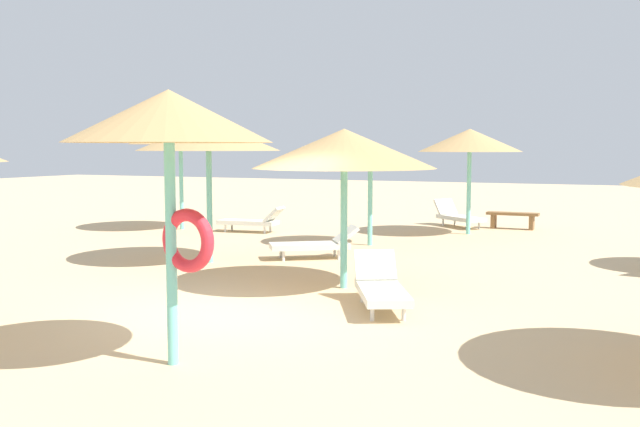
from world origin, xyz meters
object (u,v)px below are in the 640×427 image
at_px(lounger_0, 252,221).
at_px(bench_0, 513,217).
at_px(parasol_3, 344,149).
at_px(lounger_6, 316,244).
at_px(parasol_8, 370,151).
at_px(lounger_1, 458,216).
at_px(parasol_1, 470,141).
at_px(lounger_3, 381,287).
at_px(parasol_6, 208,136).
at_px(parasol_0, 180,133).
at_px(parasol_9, 169,121).

relative_size(lounger_0, bench_0, 1.29).
relative_size(parasol_3, lounger_6, 1.62).
height_order(parasol_8, lounger_1, parasol_8).
distance_m(parasol_1, lounger_3, 10.00).
relative_size(lounger_0, lounger_3, 0.99).
height_order(lounger_1, bench_0, lounger_1).
bearing_deg(lounger_6, bench_0, 68.46).
xyz_separation_m(parasol_8, lounger_0, (-3.97, 1.18, -1.99)).
height_order(parasol_6, lounger_0, parasol_6).
relative_size(parasol_3, lounger_0, 1.61).
bearing_deg(parasol_0, parasol_3, -39.02).
bearing_deg(lounger_6, parasol_8, 82.21).
relative_size(parasol_8, lounger_3, 1.32).
bearing_deg(parasol_0, parasol_8, -8.90).
relative_size(parasol_9, lounger_6, 1.57).
relative_size(parasol_1, lounger_6, 1.51).
relative_size(parasol_9, bench_0, 2.01).
bearing_deg(parasol_9, bench_0, 85.18).
height_order(parasol_3, lounger_0, parasol_3).
distance_m(parasol_9, lounger_0, 12.62).
bearing_deg(bench_0, parasol_0, -155.34).
distance_m(lounger_6, bench_0, 8.07).
distance_m(parasol_3, lounger_6, 3.88).
relative_size(parasol_0, lounger_1, 1.73).
bearing_deg(parasol_6, parasol_0, 130.24).
distance_m(parasol_3, lounger_1, 10.38).
relative_size(parasol_9, lounger_3, 1.55).
xyz_separation_m(lounger_3, bench_0, (0.08, 11.53, 0.02)).
distance_m(parasol_6, parasol_9, 7.09).
height_order(parasol_0, parasol_9, parasol_0).
bearing_deg(parasol_9, parasol_1, 88.44).
relative_size(lounger_6, bench_0, 1.28).
bearing_deg(parasol_8, lounger_6, -97.79).
height_order(parasol_0, lounger_0, parasol_0).
height_order(lounger_3, lounger_6, lounger_3).
relative_size(parasol_3, bench_0, 2.08).
relative_size(parasol_1, parasol_6, 0.98).
xyz_separation_m(parasol_8, lounger_1, (1.03, 4.93, -1.99)).
bearing_deg(parasol_1, lounger_3, -85.10).
xyz_separation_m(parasol_3, lounger_3, (1.10, -1.25, -2.05)).
bearing_deg(parasol_8, parasol_0, 171.10).
bearing_deg(parasol_0, parasol_6, -49.76).
bearing_deg(lounger_1, parasol_3, -87.67).
distance_m(parasol_9, bench_0, 15.29).
bearing_deg(parasol_9, parasol_0, 124.59).
height_order(lounger_6, bench_0, lounger_6).
height_order(parasol_1, lounger_1, parasol_1).
xyz_separation_m(lounger_1, lounger_6, (-1.37, -7.40, -0.01)).
xyz_separation_m(parasol_1, parasol_3, (-0.27, -8.45, -0.21)).
xyz_separation_m(parasol_9, lounger_1, (-0.33, 14.95, -2.36)).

